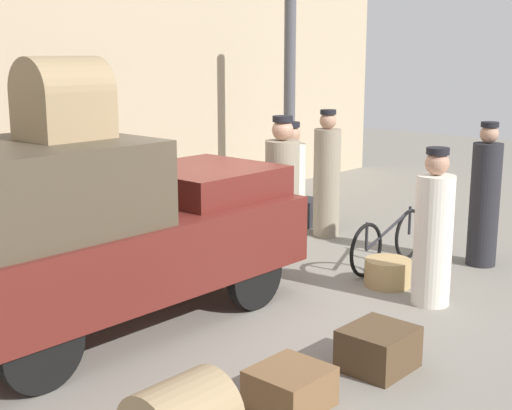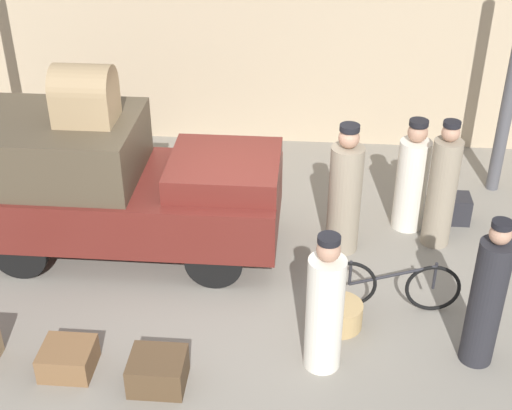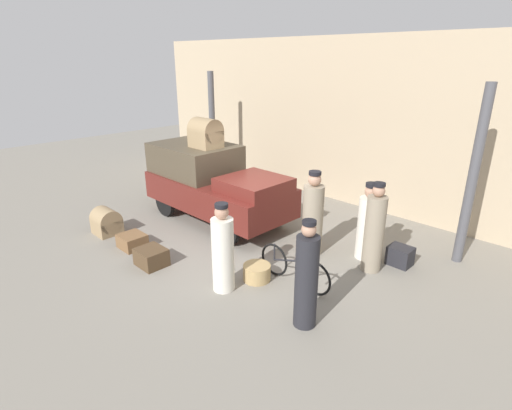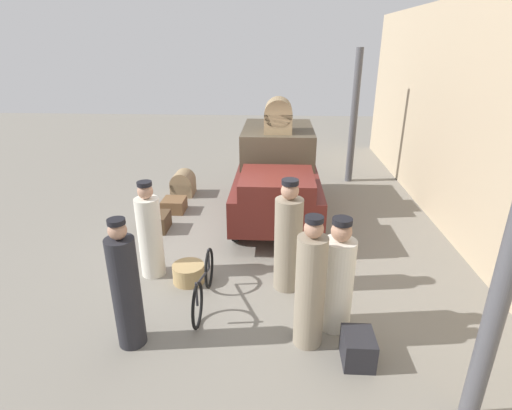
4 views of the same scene
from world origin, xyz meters
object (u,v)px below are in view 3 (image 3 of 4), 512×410
at_px(truck, 213,182).
at_px(conductor_in_dark_uniform, 374,231).
at_px(porter_carrying_trunk, 313,217).
at_px(trunk_wicker_pale, 151,257).
at_px(trunk_barrel_dark, 107,222).
at_px(trunk_umber_medium, 132,241).
at_px(porter_standing_middle, 306,279).
at_px(bicycle, 294,268).
at_px(porter_lifting_near_truck, 223,252).
at_px(wicker_basket, 257,272).
at_px(porter_with_bicycle, 368,225).
at_px(trunk_large_brown, 400,256).
at_px(trunk_on_truck_roof, 206,134).

height_order(truck, conductor_in_dark_uniform, truck).
relative_size(porter_carrying_trunk, trunk_wicker_pale, 3.13).
height_order(trunk_barrel_dark, trunk_umber_medium, trunk_barrel_dark).
xyz_separation_m(porter_standing_middle, trunk_wicker_pale, (-3.37, -0.66, -0.64)).
relative_size(bicycle, porter_lifting_near_truck, 0.98).
distance_m(porter_lifting_near_truck, porter_carrying_trunk, 2.27).
bearing_deg(wicker_basket, trunk_wicker_pale, -150.18).
relative_size(porter_with_bicycle, trunk_wicker_pale, 2.81).
height_order(trunk_large_brown, trunk_on_truck_roof, trunk_on_truck_roof).
relative_size(truck, bicycle, 2.44).
bearing_deg(trunk_large_brown, truck, -167.45).
height_order(porter_carrying_trunk, porter_standing_middle, porter_carrying_trunk).
distance_m(bicycle, porter_with_bicycle, 1.96).
height_order(conductor_in_dark_uniform, trunk_wicker_pale, conductor_in_dark_uniform).
height_order(porter_carrying_trunk, conductor_in_dark_uniform, porter_carrying_trunk).
bearing_deg(porter_standing_middle, wicker_basket, 163.74).
relative_size(porter_with_bicycle, trunk_large_brown, 3.53).
relative_size(truck, trunk_umber_medium, 7.23).
relative_size(trunk_barrel_dark, trunk_on_truck_roof, 0.87).
bearing_deg(porter_standing_middle, trunk_on_truck_roof, 158.32).
xyz_separation_m(porter_lifting_near_truck, trunk_large_brown, (1.85, 3.09, -0.55)).
height_order(wicker_basket, porter_lifting_near_truck, porter_lifting_near_truck).
bearing_deg(trunk_umber_medium, conductor_in_dark_uniform, 33.61).
height_order(porter_with_bicycle, porter_standing_middle, porter_standing_middle).
bearing_deg(truck, bicycle, -16.43).
bearing_deg(wicker_basket, porter_lifting_near_truck, -107.58).
relative_size(truck, porter_with_bicycle, 2.43).
height_order(porter_carrying_trunk, trunk_umber_medium, porter_carrying_trunk).
distance_m(bicycle, trunk_umber_medium, 3.75).
height_order(wicker_basket, trunk_umber_medium, wicker_basket).
bearing_deg(porter_standing_middle, truck, 157.44).
bearing_deg(conductor_in_dark_uniform, porter_with_bicycle, 131.82).
distance_m(bicycle, conductor_in_dark_uniform, 1.73).
relative_size(conductor_in_dark_uniform, trunk_large_brown, 3.90).
relative_size(bicycle, trunk_umber_medium, 2.96).
distance_m(trunk_barrel_dark, trunk_wicker_pale, 2.12).
distance_m(porter_carrying_trunk, trunk_umber_medium, 3.97).
height_order(porter_lifting_near_truck, conductor_in_dark_uniform, conductor_in_dark_uniform).
height_order(wicker_basket, trunk_large_brown, trunk_large_brown).
bearing_deg(trunk_on_truck_roof, conductor_in_dark_uniform, 5.58).
xyz_separation_m(trunk_wicker_pale, trunk_on_truck_roof, (-1.26, 2.51, 2.00)).
xyz_separation_m(porter_with_bicycle, trunk_large_brown, (0.66, 0.20, -0.54)).
distance_m(porter_lifting_near_truck, trunk_barrel_dark, 3.86).
xyz_separation_m(truck, bicycle, (3.56, -1.05, -0.65)).
relative_size(trunk_umber_medium, trunk_wicker_pale, 0.95).
bearing_deg(porter_lifting_near_truck, truck, 143.27).
bearing_deg(trunk_on_truck_roof, porter_with_bicycle, 11.23).
height_order(porter_carrying_trunk, trunk_barrel_dark, porter_carrying_trunk).
distance_m(trunk_wicker_pale, trunk_large_brown, 5.01).
height_order(porter_lifting_near_truck, porter_carrying_trunk, porter_carrying_trunk).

